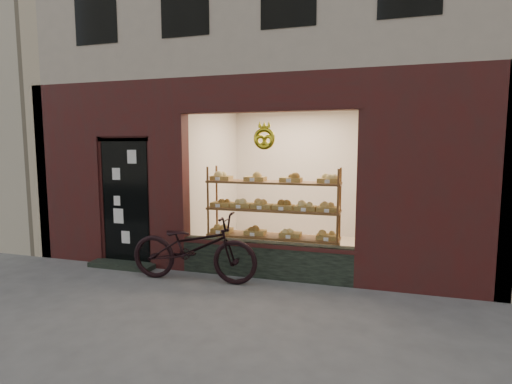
% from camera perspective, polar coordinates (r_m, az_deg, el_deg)
% --- Properties ---
extents(ground, '(90.00, 90.00, 0.00)m').
position_cam_1_polar(ground, '(4.73, -11.49, -19.13)').
color(ground, slate).
extents(display_shelf, '(2.20, 0.45, 1.70)m').
position_cam_1_polar(display_shelf, '(6.59, 2.40, -3.63)').
color(display_shelf, brown).
rests_on(display_shelf, ground).
extents(bicycle, '(2.02, 0.81, 1.04)m').
position_cam_1_polar(bicycle, '(6.15, -8.89, -7.80)').
color(bicycle, black).
rests_on(bicycle, ground).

